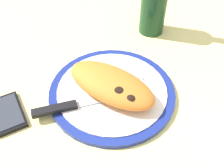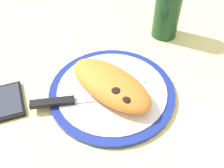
# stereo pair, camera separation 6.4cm
# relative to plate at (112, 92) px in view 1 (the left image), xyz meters

# --- Properties ---
(ground_plane) EXTENTS (1.50, 1.50, 0.03)m
(ground_plane) POSITION_rel_plate_xyz_m (0.00, 0.00, -0.02)
(ground_plane) COLOR #E5D684
(plate) EXTENTS (0.31, 0.31, 0.02)m
(plate) POSITION_rel_plate_xyz_m (0.00, 0.00, 0.00)
(plate) COLOR navy
(plate) RESTS_ON ground_plane
(calzone) EXTENTS (0.25, 0.16, 0.05)m
(calzone) POSITION_rel_plate_xyz_m (-0.00, 0.01, 0.04)
(calzone) COLOR orange
(calzone) RESTS_ON plate
(fork) EXTENTS (0.16, 0.02, 0.00)m
(fork) POSITION_rel_plate_xyz_m (0.03, -0.06, 0.01)
(fork) COLOR silver
(fork) RESTS_ON plate
(knife) EXTENTS (0.19, 0.15, 0.01)m
(knife) POSITION_rel_plate_xyz_m (0.08, 0.09, 0.01)
(knife) COLOR silver
(knife) RESTS_ON plate
(smartphone) EXTENTS (0.13, 0.13, 0.01)m
(smartphone) POSITION_rel_plate_xyz_m (0.21, 0.14, -0.00)
(smartphone) COLOR black
(smartphone) RESTS_ON ground_plane
(wine_bottle) EXTENTS (0.08, 0.08, 0.25)m
(wine_bottle) POSITION_rel_plate_xyz_m (-0.02, -0.29, 0.10)
(wine_bottle) COLOR #14381E
(wine_bottle) RESTS_ON ground_plane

